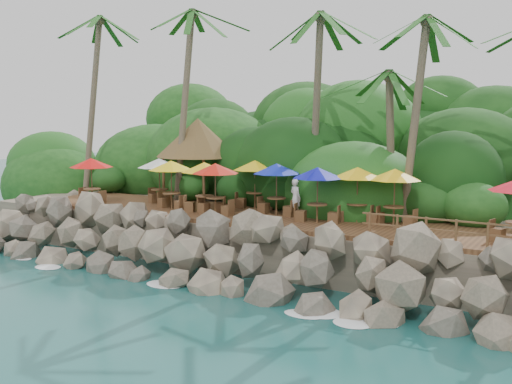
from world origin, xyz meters
The scene contains 12 objects.
ground centered at (0.00, 0.00, 0.00)m, with size 140.00×140.00×0.00m, color #19514F.
land_base centered at (0.00, 16.00, 1.05)m, with size 32.00×25.20×2.10m, color gray.
jungle_hill centered at (0.00, 23.50, 0.00)m, with size 44.80×28.00×15.40m, color #143811.
seawall centered at (0.00, 2.00, 1.15)m, with size 29.00×4.00×2.30m, color gray, non-canonical shape.
terrace centered at (0.00, 6.00, 2.20)m, with size 26.00×5.00×0.20m, color brown.
jungle_foliage centered at (0.00, 15.00, 0.00)m, with size 44.00×16.00×12.00m, color #143811, non-canonical shape.
foam_line centered at (0.00, 0.30, 0.03)m, with size 25.20×0.80×0.06m.
palms centered at (1.20, 8.68, 11.53)m, with size 31.57×7.30×12.04m.
palapa centered at (-5.81, 9.22, 5.79)m, with size 4.81×4.81×4.60m.
dining_clusters centered at (0.22, 5.83, 4.36)m, with size 23.44×5.49×2.48m.
railing centered at (10.48, 3.65, 2.91)m, with size 8.30×0.10×1.00m.
waiter centered at (1.96, 6.35, 3.21)m, with size 0.66×0.43×1.81m, color white.
Camera 1 is at (14.79, -18.59, 7.08)m, focal length 42.25 mm.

